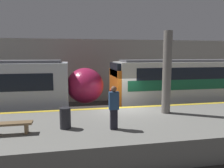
{
  "coord_description": "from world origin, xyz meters",
  "views": [
    {
      "loc": [
        -2.96,
        -11.71,
        4.01
      ],
      "look_at": [
        -0.47,
        1.07,
        2.22
      ],
      "focal_mm": 35.0,
      "sensor_mm": 36.0,
      "label": 1
    }
  ],
  "objects": [
    {
      "name": "person_waiting",
      "position": [
        -1.29,
        -3.49,
        1.96
      ],
      "size": [
        0.38,
        0.24,
        1.74
      ],
      "color": "black",
      "rests_on": "platform"
    },
    {
      "name": "platform_bench",
      "position": [
        -5.14,
        -3.32,
        1.37
      ],
      "size": [
        1.5,
        0.4,
        0.45
      ],
      "color": "brown",
      "rests_on": "platform"
    },
    {
      "name": "ground_plane",
      "position": [
        0.0,
        0.0,
        0.0
      ],
      "size": [
        120.0,
        120.0,
        0.0
      ],
      "primitive_type": "plane",
      "color": "#33302D"
    },
    {
      "name": "platform",
      "position": [
        0.0,
        -2.56,
        0.52
      ],
      "size": [
        40.0,
        5.13,
        1.05
      ],
      "color": "slate",
      "rests_on": "ground"
    },
    {
      "name": "trash_bin",
      "position": [
        -3.18,
        -3.04,
        1.46
      ],
      "size": [
        0.44,
        0.44,
        0.85
      ],
      "color": "#232328",
      "rests_on": "platform"
    },
    {
      "name": "station_rear_barrier",
      "position": [
        0.0,
        6.71,
        2.62
      ],
      "size": [
        50.0,
        0.15,
        5.23
      ],
      "color": "#9E998E",
      "rests_on": "ground"
    },
    {
      "name": "support_pillar_near",
      "position": [
        1.8,
        -1.61,
        3.09
      ],
      "size": [
        0.43,
        0.43,
        4.1
      ],
      "color": "slate",
      "rests_on": "platform"
    }
  ]
}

